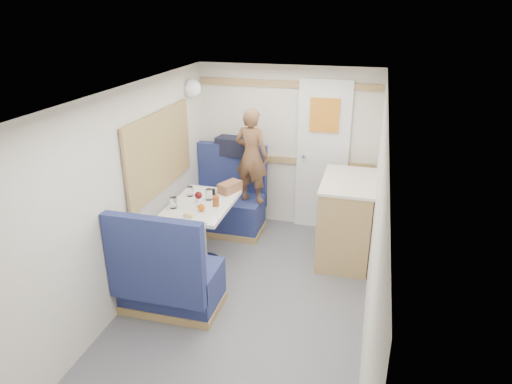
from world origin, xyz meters
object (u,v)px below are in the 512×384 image
(galley_counter, at_px, (346,218))
(bench_far, at_px, (228,207))
(bench_near, at_px, (169,282))
(pepper_grinder, at_px, (214,193))
(tray, at_px, (201,215))
(cheese_block, at_px, (189,215))
(dome_light, at_px, (192,88))
(dinette_table, at_px, (202,216))
(person, at_px, (252,156))
(orange_fruit, at_px, (201,208))
(tumbler_mid, at_px, (190,191))
(tumbler_right, at_px, (209,194))
(bread_loaf, at_px, (230,187))
(wine_glass, at_px, (198,196))
(salt_grinder, at_px, (196,200))
(tumbler_left, at_px, (173,203))
(duffel_bag, at_px, (235,146))
(beer_glass, at_px, (216,201))

(galley_counter, bearing_deg, bench_far, 167.90)
(bench_near, relative_size, pepper_grinder, 10.02)
(tray, height_order, cheese_block, cheese_block)
(bench_far, relative_size, dome_light, 5.25)
(dinette_table, distance_m, person, 0.98)
(bench_far, distance_m, galley_counter, 1.51)
(bench_far, bearing_deg, orange_fruit, -85.35)
(tumbler_mid, xyz_separation_m, tumbler_right, (0.23, -0.04, 0.01))
(tray, relative_size, bread_loaf, 1.22)
(bench_far, bearing_deg, wine_glass, -89.14)
(dinette_table, distance_m, dome_light, 1.51)
(dinette_table, xyz_separation_m, salt_grinder, (-0.04, -0.03, 0.20))
(orange_fruit, xyz_separation_m, tumbler_left, (-0.31, 0.03, 0.00))
(orange_fruit, distance_m, tumbler_right, 0.33)
(person, xyz_separation_m, bread_loaf, (-0.13, -0.43, -0.24))
(bench_near, distance_m, pepper_grinder, 1.14)
(pepper_grinder, bearing_deg, tray, -85.63)
(wine_glass, bearing_deg, bench_near, -91.09)
(tumbler_left, distance_m, salt_grinder, 0.24)
(dinette_table, bearing_deg, bread_loaf, 62.58)
(dinette_table, xyz_separation_m, galley_counter, (1.47, 0.55, -0.10))
(galley_counter, bearing_deg, duffel_bag, 158.36)
(bench_near, relative_size, duffel_bag, 2.26)
(cheese_block, height_order, tumbler_mid, tumbler_mid)
(duffel_bag, height_order, tumbler_mid, duffel_bag)
(tumbler_left, height_order, bread_loaf, tumbler_left)
(duffel_bag, distance_m, orange_fruit, 1.36)
(bench_far, height_order, bread_loaf, bench_far)
(dome_light, distance_m, tumbler_left, 1.43)
(duffel_bag, relative_size, tray, 1.44)
(beer_glass, bearing_deg, pepper_grinder, 115.96)
(dinette_table, bearing_deg, tray, -68.58)
(tray, bearing_deg, pepper_grinder, 94.37)
(dinette_table, height_order, tumbler_right, tumbler_right)
(galley_counter, height_order, tumbler_mid, galley_counter)
(cheese_block, height_order, tumbler_right, tumbler_right)
(bench_far, bearing_deg, dinette_table, -90.00)
(duffel_bag, bearing_deg, tray, -79.54)
(cheese_block, relative_size, pepper_grinder, 0.93)
(cheese_block, bearing_deg, dinette_table, 93.32)
(tumbler_mid, bearing_deg, tray, -56.36)
(person, distance_m, duffel_bag, 0.43)
(wine_glass, height_order, tumbler_mid, wine_glass)
(tray, distance_m, pepper_grinder, 0.46)
(bench_near, height_order, bread_loaf, bench_near)
(beer_glass, bearing_deg, bench_near, -101.80)
(tray, xyz_separation_m, bread_loaf, (0.08, 0.67, 0.05))
(tray, bearing_deg, orange_fruit, 109.54)
(galley_counter, bearing_deg, dinette_table, -159.46)
(duffel_bag, xyz_separation_m, salt_grinder, (-0.07, -1.15, -0.25))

